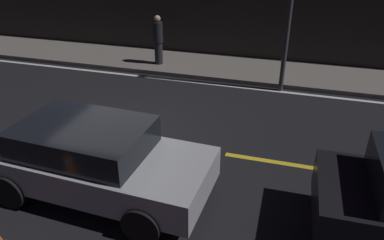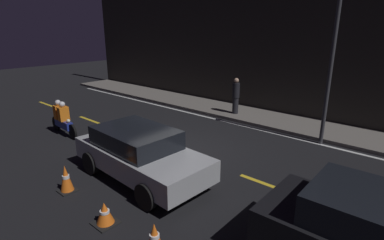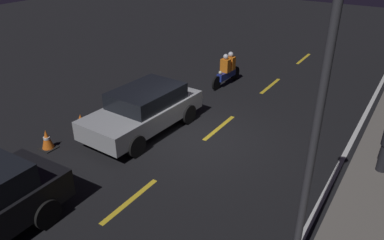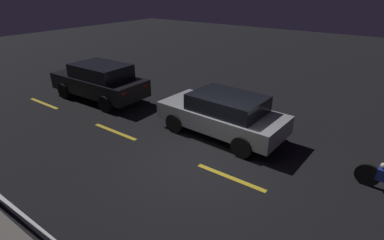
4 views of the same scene
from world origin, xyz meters
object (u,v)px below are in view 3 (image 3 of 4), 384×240
object	(u,v)px
hatchback_silver	(144,109)
traffic_cone_mid	(81,122)
street_lamp	(318,121)
motorcycle	(227,70)
traffic_cone_near	(123,100)
traffic_cone_far	(47,140)

from	to	relation	value
hatchback_silver	traffic_cone_mid	size ratio (longest dim) A/B	8.26
street_lamp	hatchback_silver	bearing A→B (deg)	-115.93
hatchback_silver	motorcycle	world-z (taller)	hatchback_silver
hatchback_silver	traffic_cone_near	bearing A→B (deg)	-113.57
motorcycle	traffic_cone_mid	bearing A→B (deg)	-15.85
hatchback_silver	traffic_cone_mid	world-z (taller)	hatchback_silver
hatchback_silver	traffic_cone_mid	distance (m)	2.20
motorcycle	traffic_cone_far	bearing A→B (deg)	-11.50
hatchback_silver	street_lamp	bearing A→B (deg)	66.73
hatchback_silver	traffic_cone_near	xyz separation A→B (m)	(-0.86, -1.75, -0.41)
traffic_cone_mid	traffic_cone_far	xyz separation A→B (m)	(1.45, 0.13, 0.06)
traffic_cone_far	street_lamp	size ratio (longest dim) A/B	0.11
traffic_cone_far	traffic_cone_mid	bearing A→B (deg)	-174.87
hatchback_silver	street_lamp	distance (m)	7.13
traffic_cone_far	hatchback_silver	bearing A→B (deg)	145.40
motorcycle	traffic_cone_mid	distance (m)	6.59
hatchback_silver	traffic_cone_far	distance (m)	3.08
motorcycle	street_lamp	bearing A→B (deg)	38.68
motorcycle	street_lamp	xyz separation A→B (m)	(8.07, 5.71, 2.59)
traffic_cone_mid	traffic_cone_far	distance (m)	1.46
hatchback_silver	motorcycle	distance (m)	5.16
traffic_cone_near	street_lamp	distance (m)	9.11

